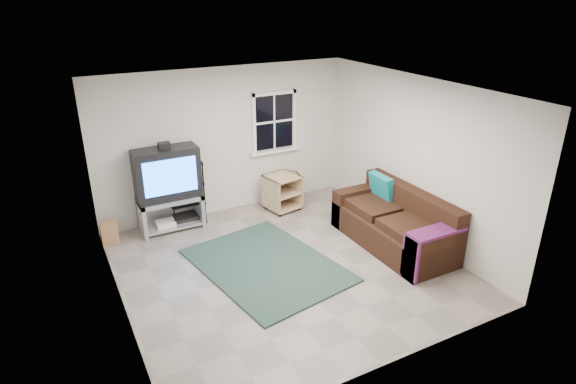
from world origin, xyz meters
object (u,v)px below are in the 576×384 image
tv_unit (168,182)px  side_table_right (287,187)px  sofa (395,225)px  av_rack (186,197)px  side_table_left (281,191)px

tv_unit → side_table_right: 2.29m
side_table_right → sofa: (0.75, -2.25, 0.03)m
av_rack → side_table_right: (1.94, -0.03, -0.18)m
tv_unit → sofa: (2.99, -2.23, -0.49)m
side_table_left → sofa: (0.98, -2.07, -0.01)m
tv_unit → av_rack: tv_unit is taller
tv_unit → side_table_left: 2.07m
side_table_right → av_rack: bearing=179.1°
tv_unit → side_table_right: size_ratio=2.64×
av_rack → side_table_left: (1.72, -0.21, -0.15)m
av_rack → sofa: size_ratio=0.54×
side_table_left → side_table_right: size_ratio=1.13×
tv_unit → sofa: tv_unit is taller
tv_unit → side_table_left: tv_unit is taller
tv_unit → av_rack: (0.29, 0.05, -0.34)m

